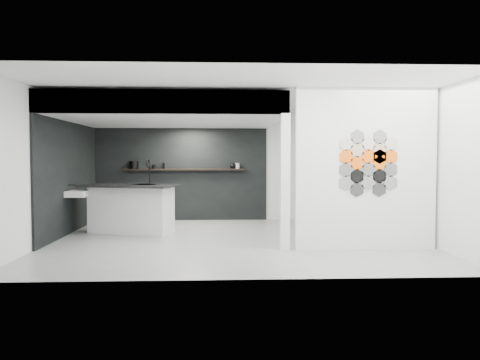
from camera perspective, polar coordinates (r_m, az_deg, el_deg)
name	(u,v)px	position (r m, az deg, el deg)	size (l,w,h in m)	color
floor	(236,240)	(9.16, -0.55, -7.33)	(7.00, 6.00, 0.01)	gray
partition_panel	(365,169)	(8.41, 15.04, 1.33)	(2.45, 0.15, 2.80)	silver
bay_clad_back	(181,174)	(12.03, -7.25, 0.69)	(4.40, 0.04, 2.35)	black
bay_clad_left	(70,178)	(10.51, -20.03, 0.27)	(0.04, 4.00, 2.35)	black
bulkhead	(173,113)	(10.11, -8.22, 8.12)	(4.40, 4.00, 0.40)	silver
corner_column	(285,182)	(8.10, 5.51, -0.23)	(0.16, 0.16, 2.35)	silver
fascia_beam	(161,102)	(8.21, -9.55, 9.39)	(4.40, 0.16, 0.40)	silver
wall_basin	(78,194)	(10.27, -19.11, -1.58)	(0.40, 0.60, 0.12)	silver
display_shelf	(184,170)	(11.91, -6.82, 1.27)	(3.00, 0.15, 0.04)	black
kitchen_island	(131,208)	(10.18, -13.13, -3.34)	(2.12, 1.40, 1.57)	silver
stockpot	(134,165)	(12.07, -12.80, 1.79)	(0.23, 0.23, 0.19)	black
kettle	(233,166)	(11.89, -0.84, 1.72)	(0.16, 0.16, 0.14)	black
glass_bowl	(237,167)	(11.89, -0.31, 1.59)	(0.12, 0.12, 0.09)	gray
glass_vase	(237,166)	(11.89, -0.31, 1.73)	(0.10, 0.10, 0.14)	gray
bottle_dark	(164,166)	(11.96, -9.30, 1.72)	(0.06, 0.06, 0.15)	black
utensil_cup	(154,167)	(11.99, -10.45, 1.60)	(0.08, 0.08, 0.10)	black
hex_tile_cluster	(369,163)	(8.34, 15.44, 2.03)	(1.04, 0.02, 1.16)	silver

